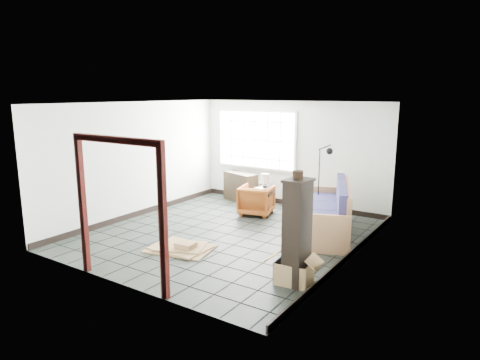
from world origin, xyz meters
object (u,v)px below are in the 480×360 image
Objects in this scene: armchair at (256,199)px; side_table at (262,196)px; futon_sofa at (329,215)px; tall_shelf at (297,232)px.

side_table is at bearing -166.35° from armchair.
armchair is (-1.93, 0.37, -0.01)m from futon_sofa.
armchair reaches higher than side_table.
futon_sofa is at bearing -13.14° from side_table.
tall_shelf is (2.31, -2.89, 0.36)m from side_table.
futon_sofa is 1.59× the size of tall_shelf.
tall_shelf reaches higher than futon_sofa.
tall_shelf reaches higher than armchair.
futon_sofa is 2.55m from tall_shelf.
side_table is (-1.82, 0.43, 0.07)m from futon_sofa.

